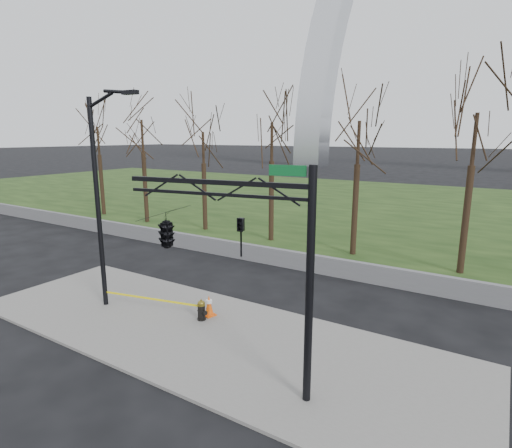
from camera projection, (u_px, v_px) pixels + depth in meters
The scene contains 10 objects.
ground at pixel (201, 334), 13.92m from camera, with size 500.00×500.00×0.00m, color black.
sidewalk at pixel (201, 332), 13.91m from camera, with size 18.00×6.00×0.10m, color slate.
grass_strip at pixel (403, 207), 38.79m from camera, with size 120.00×40.00×0.06m, color #1B3212.
guardrail at pixel (303, 262), 20.46m from camera, with size 60.00×0.30×0.90m, color #59595B.
tree_row at pixel (310, 178), 23.78m from camera, with size 42.92×4.00×8.44m.
fire_hydrant at pixel (202, 310), 14.69m from camera, with size 0.49×0.32×0.79m.
traffic_cone at pixel (209, 305), 15.04m from camera, with size 0.51×0.51×0.79m.
street_light at pixel (101, 189), 15.07m from camera, with size 2.39×0.35×8.21m.
traffic_signal_mast at pixel (191, 232), 10.67m from camera, with size 5.04×2.54×6.00m.
caution_tape at pixel (156, 300), 15.31m from camera, with size 4.14×1.35×0.41m.
Camera 1 is at (8.37, -9.88, 6.62)m, focal length 28.55 mm.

